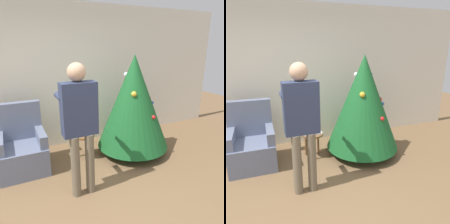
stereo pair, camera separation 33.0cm
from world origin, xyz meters
TOP-DOWN VIEW (x-y plane):
  - ground_plane at (0.00, 0.00)m, footprint 14.00×14.00m
  - wall_back at (0.00, 2.23)m, footprint 8.00×0.06m
  - christmas_tree at (1.30, 1.30)m, footprint 1.30×1.30m
  - armchair at (-0.61, 1.55)m, footprint 0.72×0.74m
  - person_standing at (0.07, 0.59)m, footprint 0.46×0.57m
  - side_stool at (0.41, 1.47)m, footprint 0.38×0.38m
  - laptop at (0.41, 1.47)m, footprint 0.33×0.20m
  - book at (0.41, 1.47)m, footprint 0.18×0.13m

SIDE VIEW (x-z plane):
  - ground_plane at x=0.00m, z-range 0.00..0.00m
  - armchair at x=-0.61m, z-range -0.18..0.89m
  - side_stool at x=0.41m, z-range 0.15..0.59m
  - laptop at x=0.41m, z-range 0.44..0.46m
  - book at x=0.41m, z-range 0.46..0.49m
  - christmas_tree at x=1.30m, z-range 0.07..1.88m
  - person_standing at x=0.07m, z-range 0.18..1.94m
  - wall_back at x=0.00m, z-range 0.00..2.70m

